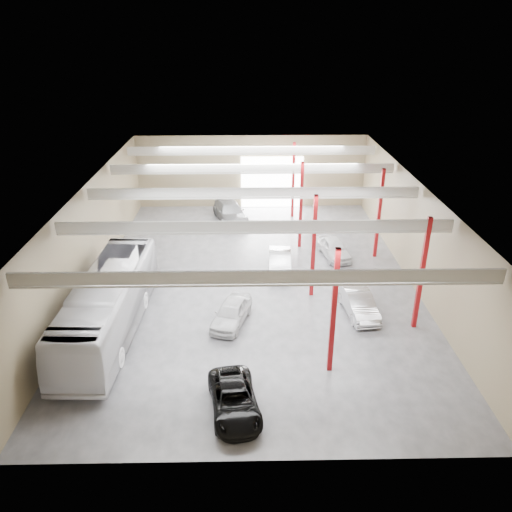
{
  "coord_description": "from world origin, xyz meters",
  "views": [
    {
      "loc": [
        -0.47,
        -31.19,
        16.52
      ],
      "look_at": [
        0.13,
        -0.53,
        2.2
      ],
      "focal_mm": 35.0,
      "sensor_mm": 36.0,
      "label": 1
    }
  ],
  "objects_px": {
    "coach_bus": "(109,304)",
    "car_right_far": "(334,248)",
    "car_row_b": "(280,262)",
    "car_row_c": "(230,212)",
    "car_row_a": "(231,313)",
    "black_sedan": "(234,400)",
    "car_right_near": "(358,303)"
  },
  "relations": [
    {
      "from": "black_sedan",
      "to": "car_right_far",
      "type": "distance_m",
      "value": 18.53
    },
    {
      "from": "car_row_c",
      "to": "car_row_a",
      "type": "bearing_deg",
      "value": -103.28
    },
    {
      "from": "black_sedan",
      "to": "car_right_near",
      "type": "height_order",
      "value": "car_right_near"
    },
    {
      "from": "car_row_b",
      "to": "car_right_near",
      "type": "bearing_deg",
      "value": -50.08
    },
    {
      "from": "coach_bus",
      "to": "car_row_b",
      "type": "xyz_separation_m",
      "value": [
        10.41,
        7.56,
        -1.07
      ]
    },
    {
      "from": "black_sedan",
      "to": "car_row_a",
      "type": "height_order",
      "value": "car_row_a"
    },
    {
      "from": "black_sedan",
      "to": "car_row_b",
      "type": "xyz_separation_m",
      "value": [
        3.04,
        14.5,
        0.11
      ]
    },
    {
      "from": "car_row_b",
      "to": "black_sedan",
      "type": "bearing_deg",
      "value": -99.18
    },
    {
      "from": "black_sedan",
      "to": "car_right_far",
      "type": "height_order",
      "value": "car_right_far"
    },
    {
      "from": "car_right_far",
      "to": "black_sedan",
      "type": "bearing_deg",
      "value": -123.82
    },
    {
      "from": "black_sedan",
      "to": "car_right_far",
      "type": "relative_size",
      "value": 1.09
    },
    {
      "from": "car_right_far",
      "to": "car_row_c",
      "type": "bearing_deg",
      "value": 125.67
    },
    {
      "from": "black_sedan",
      "to": "car_right_near",
      "type": "distance_m",
      "value": 11.42
    },
    {
      "from": "coach_bus",
      "to": "car_right_far",
      "type": "xyz_separation_m",
      "value": [
        14.78,
        10.04,
        -1.1
      ]
    },
    {
      "from": "black_sedan",
      "to": "car_row_a",
      "type": "relative_size",
      "value": 1.1
    },
    {
      "from": "car_row_b",
      "to": "car_right_far",
      "type": "relative_size",
      "value": 1.07
    },
    {
      "from": "black_sedan",
      "to": "car_row_a",
      "type": "xyz_separation_m",
      "value": [
        -0.33,
        7.6,
        0.07
      ]
    },
    {
      "from": "car_row_a",
      "to": "car_row_b",
      "type": "bearing_deg",
      "value": 80.87
    },
    {
      "from": "car_row_c",
      "to": "car_right_far",
      "type": "relative_size",
      "value": 1.37
    },
    {
      "from": "car_row_b",
      "to": "car_right_far",
      "type": "xyz_separation_m",
      "value": [
        4.37,
        2.48,
        -0.03
      ]
    },
    {
      "from": "car_right_far",
      "to": "car_right_near",
      "type": "bearing_deg",
      "value": -99.22
    },
    {
      "from": "coach_bus",
      "to": "car_right_near",
      "type": "xyz_separation_m",
      "value": [
        14.93,
        1.61,
        -1.09
      ]
    },
    {
      "from": "car_row_c",
      "to": "car_right_far",
      "type": "bearing_deg",
      "value": -59.14
    },
    {
      "from": "car_row_a",
      "to": "car_right_far",
      "type": "relative_size",
      "value": 0.99
    },
    {
      "from": "coach_bus",
      "to": "car_right_far",
      "type": "bearing_deg",
      "value": 36.05
    },
    {
      "from": "car_right_near",
      "to": "car_right_far",
      "type": "relative_size",
      "value": 1.05
    },
    {
      "from": "car_right_near",
      "to": "coach_bus",
      "type": "bearing_deg",
      "value": 179.63
    },
    {
      "from": "black_sedan",
      "to": "car_row_c",
      "type": "xyz_separation_m",
      "value": [
        -0.87,
        25.0,
        0.2
      ]
    },
    {
      "from": "car_row_b",
      "to": "car_row_c",
      "type": "height_order",
      "value": "car_row_c"
    },
    {
      "from": "car_row_b",
      "to": "coach_bus",
      "type": "bearing_deg",
      "value": -141.36
    },
    {
      "from": "car_row_b",
      "to": "car_row_a",
      "type": "bearing_deg",
      "value": -113.36
    },
    {
      "from": "coach_bus",
      "to": "car_row_c",
      "type": "relative_size",
      "value": 2.24
    }
  ]
}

